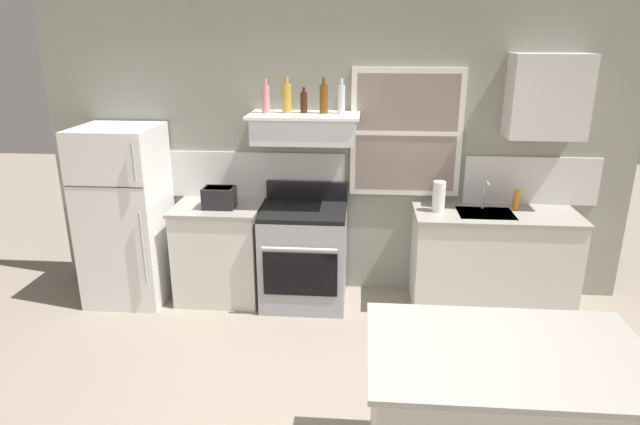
{
  "coord_description": "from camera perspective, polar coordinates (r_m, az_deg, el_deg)",
  "views": [
    {
      "loc": [
        0.27,
        -2.75,
        2.4
      ],
      "look_at": [
        -0.05,
        1.2,
        1.1
      ],
      "focal_mm": 30.6,
      "sensor_mm": 36.0,
      "label": 1
    }
  ],
  "objects": [
    {
      "name": "refrigerator",
      "position": [
        5.32,
        -19.69,
        -0.26
      ],
      "size": [
        0.7,
        0.72,
        1.63
      ],
      "color": "white",
      "rests_on": "ground_plane"
    },
    {
      "name": "range_hood_shelf",
      "position": [
        4.8,
        -1.66,
        8.86
      ],
      "size": [
        0.96,
        0.52,
        0.24
      ],
      "color": "silver"
    },
    {
      "name": "paper_towel_roll",
      "position": [
        4.89,
        12.32,
        1.65
      ],
      "size": [
        0.11,
        0.11,
        0.27
      ],
      "primitive_type": "cylinder",
      "color": "white",
      "rests_on": "counter_right_with_sink"
    },
    {
      "name": "sink_faucet",
      "position": [
        5.04,
        16.86,
        2.25
      ],
      "size": [
        0.03,
        0.17,
        0.28
      ],
      "color": "silver",
      "rests_on": "counter_right_with_sink"
    },
    {
      "name": "counter_right_with_sink",
      "position": [
        5.17,
        17.52,
        -4.78
      ],
      "size": [
        1.43,
        0.63,
        0.91
      ],
      "color": "silver",
      "rests_on": "ground_plane"
    },
    {
      "name": "back_wall",
      "position": [
        5.09,
        1.86,
        6.29
      ],
      "size": [
        5.4,
        0.11,
        2.7
      ],
      "color": "gray",
      "rests_on": "ground_plane"
    },
    {
      "name": "bottle_rose_pink",
      "position": [
        4.82,
        -5.71,
        11.77
      ],
      "size": [
        0.07,
        0.07,
        0.29
      ],
      "color": "#C67F84",
      "rests_on": "range_hood_shelf"
    },
    {
      "name": "stove_range",
      "position": [
        5.03,
        -1.66,
        -4.48
      ],
      "size": [
        0.76,
        0.69,
        1.09
      ],
      "color": "#9EA0A5",
      "rests_on": "ground_plane"
    },
    {
      "name": "dish_soap_bottle",
      "position": [
        5.13,
        19.82,
        1.24
      ],
      "size": [
        0.06,
        0.06,
        0.18
      ],
      "primitive_type": "cylinder",
      "color": "orange",
      "rests_on": "counter_right_with_sink"
    },
    {
      "name": "bottle_brown_stout",
      "position": [
        4.82,
        -1.71,
        11.46
      ],
      "size": [
        0.06,
        0.06,
        0.22
      ],
      "color": "#381E0F",
      "rests_on": "range_hood_shelf"
    },
    {
      "name": "bottle_amber_wine",
      "position": [
        4.79,
        0.4,
        11.85
      ],
      "size": [
        0.07,
        0.07,
        0.3
      ],
      "color": "brown",
      "rests_on": "range_hood_shelf"
    },
    {
      "name": "bottle_clear_tall",
      "position": [
        4.78,
        2.25,
        11.81
      ],
      "size": [
        0.06,
        0.06,
        0.3
      ],
      "color": "silver",
      "rests_on": "range_hood_shelf"
    },
    {
      "name": "counter_left_of_stove",
      "position": [
        5.21,
        -10.42,
        -4.06
      ],
      "size": [
        0.79,
        0.63,
        0.91
      ],
      "color": "silver",
      "rests_on": "ground_plane"
    },
    {
      "name": "upper_cabinet_right",
      "position": [
        5.05,
        22.7,
        11.13
      ],
      "size": [
        0.64,
        0.32,
        0.7
      ],
      "color": "silver"
    },
    {
      "name": "bottle_champagne_gold_foil",
      "position": [
        4.84,
        -3.5,
        11.9
      ],
      "size": [
        0.08,
        0.08,
        0.31
      ],
      "color": "#B29333",
      "rests_on": "range_hood_shelf"
    },
    {
      "name": "toaster",
      "position": [
        4.96,
        -10.5,
        1.58
      ],
      "size": [
        0.3,
        0.2,
        0.19
      ],
      "color": "black",
      "rests_on": "counter_left_of_stove"
    }
  ]
}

